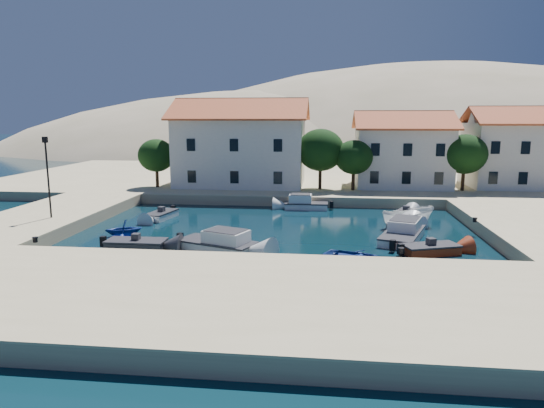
% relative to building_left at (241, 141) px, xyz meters
% --- Properties ---
extents(ground, '(400.00, 400.00, 0.00)m').
position_rel_building_left_xyz_m(ground, '(6.00, -28.00, -5.94)').
color(ground, black).
rests_on(ground, ground).
extents(quay_south, '(52.00, 12.00, 1.00)m').
position_rel_building_left_xyz_m(quay_south, '(6.00, -34.00, -5.44)').
color(quay_south, tan).
rests_on(quay_south, ground).
extents(quay_west, '(8.00, 20.00, 1.00)m').
position_rel_building_left_xyz_m(quay_west, '(-13.00, -18.00, -5.44)').
color(quay_west, tan).
rests_on(quay_west, ground).
extents(quay_north, '(80.00, 36.00, 1.00)m').
position_rel_building_left_xyz_m(quay_north, '(8.00, 10.00, -5.44)').
color(quay_north, tan).
rests_on(quay_north, ground).
extents(hills, '(254.00, 176.00, 99.00)m').
position_rel_building_left_xyz_m(hills, '(26.64, 95.62, -29.34)').
color(hills, '#998C68').
rests_on(hills, ground).
extents(building_left, '(14.70, 9.45, 9.70)m').
position_rel_building_left_xyz_m(building_left, '(0.00, 0.00, 0.00)').
color(building_left, white).
rests_on(building_left, quay_north).
extents(building_mid, '(10.50, 8.40, 8.30)m').
position_rel_building_left_xyz_m(building_mid, '(18.00, 1.00, -0.71)').
color(building_mid, white).
rests_on(building_mid, quay_north).
extents(building_right, '(9.45, 8.40, 8.80)m').
position_rel_building_left_xyz_m(building_right, '(30.00, 2.00, -0.46)').
color(building_right, white).
rests_on(building_right, quay_north).
extents(trees, '(37.30, 5.30, 6.45)m').
position_rel_building_left_xyz_m(trees, '(10.51, -2.54, -1.10)').
color(trees, '#382314').
rests_on(trees, quay_north).
extents(lamppost, '(0.35, 0.25, 6.22)m').
position_rel_building_left_xyz_m(lamppost, '(-11.50, -20.00, -1.18)').
color(lamppost, black).
rests_on(lamppost, quay_west).
extents(bollards, '(29.36, 9.56, 0.30)m').
position_rel_building_left_xyz_m(bollards, '(8.80, -24.13, -4.79)').
color(bollards, black).
rests_on(bollards, ground).
extents(motorboat_grey_sw, '(3.94, 1.79, 1.25)m').
position_rel_building_left_xyz_m(motorboat_grey_sw, '(-2.87, -24.50, -5.64)').
color(motorboat_grey_sw, '#2E2D32').
rests_on(motorboat_grey_sw, ground).
extents(cabin_cruiser_south, '(5.72, 4.03, 1.60)m').
position_rel_building_left_xyz_m(cabin_cruiser_south, '(2.55, -24.16, -5.46)').
color(cabin_cruiser_south, white).
rests_on(cabin_cruiser_south, ground).
extents(rowboat_south, '(5.52, 4.92, 0.94)m').
position_rel_building_left_xyz_m(rowboat_south, '(11.77, -26.33, -5.94)').
color(rowboat_south, navy).
rests_on(rowboat_south, ground).
extents(motorboat_red_se, '(3.94, 2.72, 1.25)m').
position_rel_building_left_xyz_m(motorboat_red_se, '(16.43, -23.56, -5.64)').
color(motorboat_red_se, maroon).
rests_on(motorboat_red_se, ground).
extents(cabin_cruiser_east, '(4.12, 6.25, 1.60)m').
position_rel_building_left_xyz_m(cabin_cruiser_east, '(15.17, -20.11, -5.46)').
color(cabin_cruiser_east, white).
rests_on(cabin_cruiser_east, ground).
extents(boat_east, '(4.90, 3.44, 1.77)m').
position_rel_building_left_xyz_m(boat_east, '(16.20, -15.90, -5.94)').
color(boat_east, white).
rests_on(boat_east, ground).
extents(motorboat_white_ne, '(2.62, 3.54, 1.25)m').
position_rel_building_left_xyz_m(motorboat_white_ne, '(16.66, -12.06, -5.64)').
color(motorboat_white_ne, white).
rests_on(motorboat_white_ne, ground).
extents(rowboat_west, '(3.29, 3.12, 1.37)m').
position_rel_building_left_xyz_m(rowboat_west, '(-5.20, -21.12, -5.94)').
color(rowboat_west, navy).
rests_on(rowboat_west, ground).
extents(motorboat_white_west, '(2.15, 3.69, 1.25)m').
position_rel_building_left_xyz_m(motorboat_white_west, '(-4.46, -14.86, -5.64)').
color(motorboat_white_west, white).
rests_on(motorboat_white_west, ground).
extents(cabin_cruiser_north, '(4.11, 1.76, 1.60)m').
position_rel_building_left_xyz_m(cabin_cruiser_north, '(7.81, -9.03, -5.46)').
color(cabin_cruiser_north, white).
rests_on(cabin_cruiser_north, ground).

